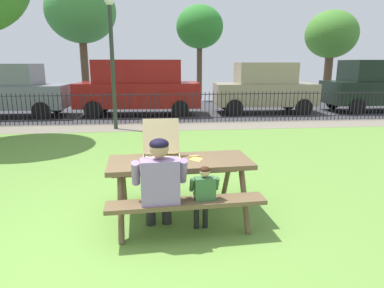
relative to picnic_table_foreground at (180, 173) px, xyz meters
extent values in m
cube|color=#66943D|center=(-0.84, 1.21, -0.61)|extent=(28.00, 11.92, 0.02)
cube|color=gray|center=(-0.84, 6.47, -0.60)|extent=(28.00, 1.40, 0.01)
cube|color=#38383D|center=(-0.84, 10.48, -0.60)|extent=(28.00, 6.62, 0.01)
cube|color=brown|center=(0.00, 0.00, 0.14)|extent=(1.84, 0.86, 0.06)
cube|color=brown|center=(0.03, -0.60, -0.16)|extent=(1.81, 0.38, 0.05)
cube|color=brown|center=(-0.03, 0.60, -0.16)|extent=(1.81, 0.38, 0.05)
cylinder|color=brown|center=(-0.71, -0.45, -0.24)|extent=(0.09, 0.44, 0.74)
cylinder|color=brown|center=(-0.76, 0.37, -0.24)|extent=(0.09, 0.44, 0.74)
cylinder|color=brown|center=(0.76, -0.37, -0.24)|extent=(0.09, 0.44, 0.74)
cylinder|color=brown|center=(0.71, 0.45, -0.24)|extent=(0.09, 0.44, 0.74)
cube|color=tan|center=(-0.23, -0.03, 0.18)|extent=(0.47, 0.47, 0.01)
cube|color=silver|center=(-0.23, -0.03, 0.19)|extent=(0.44, 0.44, 0.00)
cube|color=tan|center=(-0.23, -0.26, 0.21)|extent=(0.47, 0.01, 0.04)
cube|color=tan|center=(-0.23, 0.20, 0.21)|extent=(0.47, 0.01, 0.04)
cube|color=tan|center=(-0.46, -0.03, 0.21)|extent=(0.01, 0.47, 0.04)
cube|color=tan|center=(0.00, -0.03, 0.21)|extent=(0.01, 0.47, 0.04)
cube|color=tan|center=(-0.23, 0.21, 0.44)|extent=(0.47, 0.21, 0.43)
cylinder|color=tan|center=(-0.23, -0.03, 0.19)|extent=(0.40, 0.40, 0.01)
cylinder|color=#F3DA5E|center=(-0.23, -0.03, 0.20)|extent=(0.37, 0.37, 0.00)
pyramid|color=#F1D051|center=(0.21, 0.03, 0.18)|extent=(0.16, 0.21, 0.01)
cube|color=tan|center=(0.20, 0.12, 0.18)|extent=(0.15, 0.05, 0.02)
cylinder|color=#262626|center=(-0.38, -0.20, -0.38)|extent=(0.12, 0.12, 0.44)
cylinder|color=#262626|center=(-0.37, -0.41, -0.13)|extent=(0.17, 0.43, 0.15)
cylinder|color=#262626|center=(-0.18, -0.19, -0.38)|extent=(0.12, 0.12, 0.44)
cylinder|color=#262626|center=(-0.17, -0.40, -0.13)|extent=(0.17, 0.43, 0.15)
cube|color=#8C72A5|center=(-0.26, -0.62, 0.10)|extent=(0.43, 0.24, 0.52)
cylinder|color=#8C72A5|center=(-0.52, -0.58, 0.21)|extent=(0.10, 0.21, 0.31)
cylinder|color=#8C72A5|center=(0.00, -0.55, 0.21)|extent=(0.10, 0.21, 0.31)
sphere|color=tan|center=(-0.26, -0.60, 0.48)|extent=(0.21, 0.21, 0.21)
ellipsoid|color=black|center=(-0.26, -0.61, 0.53)|extent=(0.21, 0.20, 0.12)
cylinder|color=black|center=(0.17, -0.36, -0.38)|extent=(0.07, 0.07, 0.44)
cylinder|color=black|center=(0.18, -0.47, -0.14)|extent=(0.10, 0.24, 0.08)
cylinder|color=black|center=(0.28, -0.35, -0.38)|extent=(0.07, 0.07, 0.44)
cylinder|color=black|center=(0.29, -0.47, -0.14)|extent=(0.10, 0.24, 0.08)
cube|color=#386638|center=(0.24, -0.59, -0.01)|extent=(0.24, 0.13, 0.29)
cylinder|color=#386638|center=(0.10, -0.57, 0.04)|extent=(0.06, 0.12, 0.17)
cylinder|color=#386638|center=(0.38, -0.55, 0.04)|extent=(0.06, 0.12, 0.17)
sphere|color=tan|center=(0.24, -0.58, 0.20)|extent=(0.12, 0.12, 0.12)
ellipsoid|color=#351B0E|center=(0.24, -0.58, 0.22)|extent=(0.12, 0.11, 0.07)
cylinder|color=black|center=(-0.84, 7.17, 0.35)|extent=(19.16, 0.03, 0.03)
cylinder|color=black|center=(-0.84, 7.17, -0.44)|extent=(19.16, 0.03, 0.03)
cylinder|color=black|center=(-5.13, 7.17, -0.08)|extent=(0.02, 0.02, 1.03)
cylinder|color=black|center=(-4.99, 7.17, -0.08)|extent=(0.02, 0.02, 1.03)
cylinder|color=black|center=(-4.85, 7.17, -0.08)|extent=(0.02, 0.02, 1.03)
cylinder|color=black|center=(-4.71, 7.17, -0.08)|extent=(0.02, 0.02, 1.03)
cylinder|color=black|center=(-4.57, 7.17, -0.08)|extent=(0.02, 0.02, 1.03)
cylinder|color=black|center=(-4.43, 7.17, -0.08)|extent=(0.02, 0.02, 1.03)
cylinder|color=black|center=(-4.29, 7.17, -0.08)|extent=(0.02, 0.02, 1.03)
cylinder|color=black|center=(-4.15, 7.17, -0.08)|extent=(0.02, 0.02, 1.03)
cylinder|color=black|center=(-4.01, 7.17, -0.08)|extent=(0.02, 0.02, 1.03)
cylinder|color=black|center=(-3.87, 7.17, -0.08)|extent=(0.02, 0.02, 1.03)
cylinder|color=black|center=(-3.72, 7.17, -0.08)|extent=(0.02, 0.02, 1.03)
cylinder|color=black|center=(-3.58, 7.17, -0.08)|extent=(0.02, 0.02, 1.03)
cylinder|color=black|center=(-3.44, 7.17, -0.08)|extent=(0.02, 0.02, 1.03)
cylinder|color=black|center=(-3.30, 7.17, -0.08)|extent=(0.02, 0.02, 1.03)
cylinder|color=black|center=(-3.16, 7.17, -0.08)|extent=(0.02, 0.02, 1.03)
cylinder|color=black|center=(-3.02, 7.17, -0.08)|extent=(0.02, 0.02, 1.03)
cylinder|color=black|center=(-2.88, 7.17, -0.08)|extent=(0.02, 0.02, 1.03)
cylinder|color=black|center=(-2.74, 7.17, -0.08)|extent=(0.02, 0.02, 1.03)
cylinder|color=black|center=(-2.60, 7.17, -0.08)|extent=(0.02, 0.02, 1.03)
cylinder|color=black|center=(-2.46, 7.17, -0.08)|extent=(0.02, 0.02, 1.03)
cylinder|color=black|center=(-2.32, 7.17, -0.08)|extent=(0.02, 0.02, 1.03)
cylinder|color=black|center=(-2.17, 7.17, -0.08)|extent=(0.02, 0.02, 1.03)
cylinder|color=black|center=(-2.03, 7.17, -0.08)|extent=(0.02, 0.02, 1.03)
cylinder|color=black|center=(-1.89, 7.17, -0.08)|extent=(0.02, 0.02, 1.03)
cylinder|color=black|center=(-1.75, 7.17, -0.08)|extent=(0.02, 0.02, 1.03)
cylinder|color=black|center=(-1.61, 7.17, -0.08)|extent=(0.02, 0.02, 1.03)
cylinder|color=black|center=(-1.47, 7.17, -0.08)|extent=(0.02, 0.02, 1.03)
cylinder|color=black|center=(-1.33, 7.17, -0.08)|extent=(0.02, 0.02, 1.03)
cylinder|color=black|center=(-1.19, 7.17, -0.08)|extent=(0.02, 0.02, 1.03)
cylinder|color=black|center=(-1.05, 7.17, -0.08)|extent=(0.02, 0.02, 1.03)
cylinder|color=black|center=(-0.91, 7.17, -0.08)|extent=(0.02, 0.02, 1.03)
cylinder|color=black|center=(-0.77, 7.17, -0.08)|extent=(0.02, 0.02, 1.03)
cylinder|color=black|center=(-0.62, 7.17, -0.08)|extent=(0.02, 0.02, 1.03)
cylinder|color=black|center=(-0.48, 7.17, -0.08)|extent=(0.02, 0.02, 1.03)
cylinder|color=black|center=(-0.34, 7.17, -0.08)|extent=(0.02, 0.02, 1.03)
cylinder|color=black|center=(-0.20, 7.17, -0.08)|extent=(0.02, 0.02, 1.03)
cylinder|color=black|center=(-0.06, 7.17, -0.08)|extent=(0.02, 0.02, 1.03)
cylinder|color=black|center=(0.08, 7.17, -0.08)|extent=(0.02, 0.02, 1.03)
cylinder|color=black|center=(0.22, 7.17, -0.08)|extent=(0.02, 0.02, 1.03)
cylinder|color=black|center=(0.36, 7.17, -0.08)|extent=(0.02, 0.02, 1.03)
cylinder|color=black|center=(0.50, 7.17, -0.08)|extent=(0.02, 0.02, 1.03)
cylinder|color=black|center=(0.64, 7.17, -0.08)|extent=(0.02, 0.02, 1.03)
cylinder|color=black|center=(0.78, 7.17, -0.08)|extent=(0.02, 0.02, 1.03)
cylinder|color=black|center=(0.93, 7.17, -0.08)|extent=(0.02, 0.02, 1.03)
cylinder|color=black|center=(1.07, 7.17, -0.08)|extent=(0.02, 0.02, 1.03)
cylinder|color=black|center=(1.21, 7.17, -0.08)|extent=(0.02, 0.02, 1.03)
cylinder|color=black|center=(1.35, 7.17, -0.08)|extent=(0.02, 0.02, 1.03)
cylinder|color=black|center=(1.49, 7.17, -0.08)|extent=(0.02, 0.02, 1.03)
cylinder|color=black|center=(1.63, 7.17, -0.08)|extent=(0.02, 0.02, 1.03)
cylinder|color=black|center=(1.77, 7.17, -0.08)|extent=(0.02, 0.02, 1.03)
cylinder|color=black|center=(1.91, 7.17, -0.08)|extent=(0.02, 0.02, 1.03)
cylinder|color=black|center=(2.05, 7.17, -0.08)|extent=(0.02, 0.02, 1.03)
cylinder|color=black|center=(2.19, 7.17, -0.08)|extent=(0.02, 0.02, 1.03)
cylinder|color=black|center=(2.33, 7.17, -0.08)|extent=(0.02, 0.02, 1.03)
cylinder|color=black|center=(2.48, 7.17, -0.08)|extent=(0.02, 0.02, 1.03)
cylinder|color=black|center=(2.62, 7.17, -0.08)|extent=(0.02, 0.02, 1.03)
cylinder|color=black|center=(2.76, 7.17, -0.08)|extent=(0.02, 0.02, 1.03)
cylinder|color=black|center=(2.90, 7.17, -0.08)|extent=(0.02, 0.02, 1.03)
cylinder|color=black|center=(3.04, 7.17, -0.08)|extent=(0.02, 0.02, 1.03)
cylinder|color=black|center=(3.18, 7.17, -0.08)|extent=(0.02, 0.02, 1.03)
cylinder|color=black|center=(3.32, 7.17, -0.08)|extent=(0.02, 0.02, 1.03)
cylinder|color=black|center=(3.46, 7.17, -0.08)|extent=(0.02, 0.02, 1.03)
cylinder|color=black|center=(3.60, 7.17, -0.08)|extent=(0.02, 0.02, 1.03)
cylinder|color=black|center=(3.74, 7.17, -0.08)|extent=(0.02, 0.02, 1.03)
cylinder|color=black|center=(3.88, 7.17, -0.08)|extent=(0.02, 0.02, 1.03)
cylinder|color=black|center=(4.03, 7.17, -0.08)|extent=(0.02, 0.02, 1.03)
cylinder|color=black|center=(4.17, 7.17, -0.08)|extent=(0.02, 0.02, 1.03)
cylinder|color=black|center=(4.31, 7.17, -0.08)|extent=(0.02, 0.02, 1.03)
cylinder|color=black|center=(4.45, 7.17, -0.08)|extent=(0.02, 0.02, 1.03)
cylinder|color=black|center=(4.59, 7.17, -0.08)|extent=(0.02, 0.02, 1.03)
cylinder|color=black|center=(4.73, 7.17, -0.08)|extent=(0.02, 0.02, 1.03)
cylinder|color=black|center=(4.87, 7.17, -0.08)|extent=(0.02, 0.02, 1.03)
cylinder|color=black|center=(5.01, 7.17, -0.08)|extent=(0.02, 0.02, 1.03)
cylinder|color=black|center=(5.15, 7.17, -0.08)|extent=(0.02, 0.02, 1.03)
cylinder|color=black|center=(5.29, 7.17, -0.08)|extent=(0.02, 0.02, 1.03)
cylinder|color=black|center=(5.43, 7.17, -0.08)|extent=(0.02, 0.02, 1.03)
cylinder|color=black|center=(5.57, 7.17, -0.08)|extent=(0.02, 0.02, 1.03)
cylinder|color=black|center=(5.72, 7.17, -0.08)|extent=(0.02, 0.02, 1.03)
cylinder|color=black|center=(5.86, 7.17, -0.08)|extent=(0.02, 0.02, 1.03)
cylinder|color=black|center=(6.00, 7.17, -0.08)|extent=(0.02, 0.02, 1.03)
cylinder|color=black|center=(6.14, 7.17, -0.08)|extent=(0.02, 0.02, 1.03)
cylinder|color=black|center=(6.28, 7.17, -0.08)|extent=(0.02, 0.02, 1.03)
cylinder|color=black|center=(6.42, 7.17, -0.08)|extent=(0.02, 0.02, 1.03)
cylinder|color=black|center=(6.56, 7.17, -0.08)|extent=(0.02, 0.02, 1.03)
cylinder|color=black|center=(6.70, 7.17, -0.08)|extent=(0.02, 0.02, 1.03)
cylinder|color=black|center=(6.84, 7.17, -0.08)|extent=(0.02, 0.02, 1.03)
cylinder|color=black|center=(6.98, 7.17, -0.08)|extent=(0.02, 0.02, 1.03)
cylinder|color=black|center=(7.12, 7.17, -0.08)|extent=(0.02, 0.02, 1.03)
cylinder|color=black|center=(7.27, 7.17, -0.08)|extent=(0.02, 0.02, 1.03)
cylinder|color=black|center=(7.41, 7.17, -0.08)|extent=(0.02, 0.02, 1.03)
cylinder|color=black|center=(7.55, 7.17, -0.08)|extent=(0.02, 0.02, 1.03)
cylinder|color=black|center=(7.69, 7.17, -0.08)|extent=(0.02, 0.02, 1.03)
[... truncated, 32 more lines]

